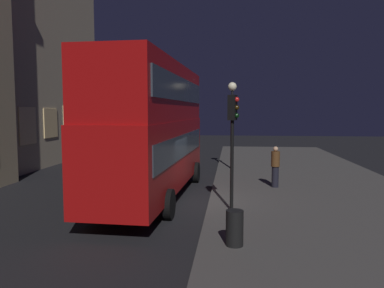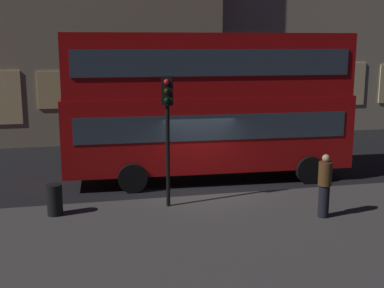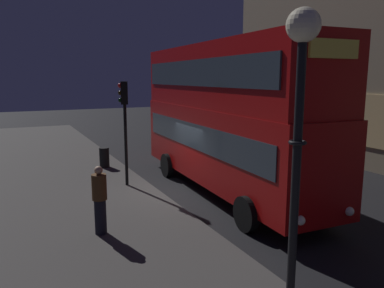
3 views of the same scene
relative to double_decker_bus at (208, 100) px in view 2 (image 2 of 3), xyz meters
name	(u,v)px [view 2 (image 2 of 3)]	position (x,y,z in m)	size (l,w,h in m)	color
ground_plane	(201,192)	(-0.62, -1.57, -3.01)	(80.00, 80.00, 0.00)	black
sidewalk_slab	(251,249)	(-0.62, -6.75, -2.95)	(44.00, 8.90, 0.12)	#423F3D
building_with_clock	(89,2)	(-3.81, 11.97, 4.31)	(13.03, 9.11, 14.63)	tan
double_decker_bus	(208,100)	(0.00, 0.00, 0.00)	(10.68, 3.08, 5.39)	#9E0C0C
traffic_light_near_kerb	(167,114)	(-2.06, -3.18, -0.02)	(0.38, 0.40, 3.98)	black
pedestrian	(325,185)	(2.14, -5.12, -1.94)	(0.39, 0.39, 1.85)	black
litter_bin	(55,200)	(-5.43, -3.24, -2.43)	(0.45, 0.45, 0.92)	black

